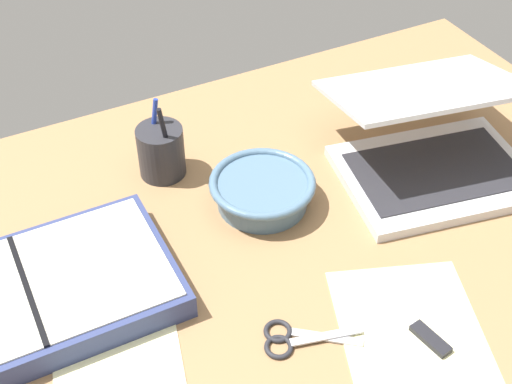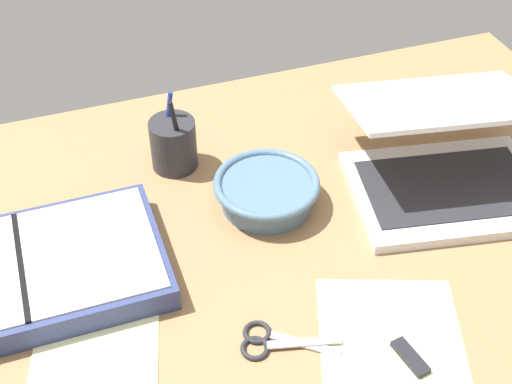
% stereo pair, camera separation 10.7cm
% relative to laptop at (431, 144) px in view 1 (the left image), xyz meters
% --- Properties ---
extents(desk_top, '(1.40, 1.00, 0.02)m').
position_rel_laptop_xyz_m(desk_top, '(-0.34, -0.09, -0.06)').
color(desk_top, '#936D47').
rests_on(desk_top, ground).
extents(laptop, '(0.36, 0.36, 0.16)m').
position_rel_laptop_xyz_m(laptop, '(0.00, 0.00, 0.00)').
color(laptop, silver).
rests_on(laptop, desk_top).
extents(bowl, '(0.17, 0.17, 0.05)m').
position_rel_laptop_xyz_m(bowl, '(-0.29, 0.05, -0.02)').
color(bowl, slate).
rests_on(bowl, desk_top).
extents(pen_cup, '(0.08, 0.08, 0.15)m').
position_rel_laptop_xyz_m(pen_cup, '(-0.41, 0.19, -0.01)').
color(pen_cup, '#28282D').
rests_on(pen_cup, desk_top).
extents(planner, '(0.40, 0.24, 0.04)m').
position_rel_laptop_xyz_m(planner, '(-0.68, -0.00, -0.03)').
color(planner, navy).
rests_on(planner, desk_top).
extents(scissors, '(0.13, 0.09, 0.01)m').
position_rel_laptop_xyz_m(scissors, '(-0.38, -0.21, -0.05)').
color(scissors, '#B7B7BC').
rests_on(scissors, desk_top).
extents(paper_sheet_front, '(0.28, 0.34, 0.00)m').
position_rel_laptop_xyz_m(paper_sheet_front, '(-0.24, -0.30, -0.05)').
color(paper_sheet_front, '#F4EFB2').
rests_on(paper_sheet_front, desk_top).
extents(paper_sheet_beside_planner, '(0.22, 0.28, 0.00)m').
position_rel_laptop_xyz_m(paper_sheet_beside_planner, '(-0.61, -0.17, -0.05)').
color(paper_sheet_beside_planner, '#F4EFB2').
rests_on(paper_sheet_beside_planner, desk_top).
extents(usb_drive, '(0.03, 0.07, 0.01)m').
position_rel_laptop_xyz_m(usb_drive, '(-0.22, -0.29, -0.05)').
color(usb_drive, black).
rests_on(usb_drive, desk_top).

